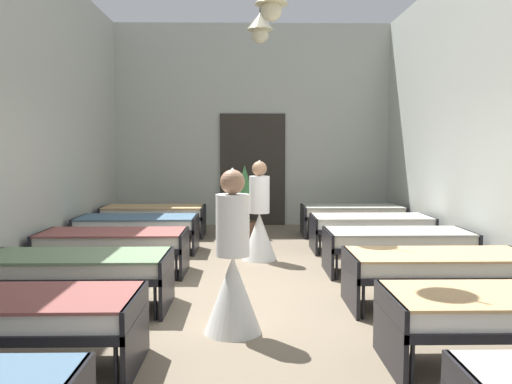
{
  "coord_description": "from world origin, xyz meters",
  "views": [
    {
      "loc": [
        -0.12,
        -6.02,
        1.65
      ],
      "look_at": [
        0.0,
        0.92,
        1.07
      ],
      "focal_mm": 36.47,
      "sensor_mm": 36.0,
      "label": 1
    }
  ],
  "objects": [
    {
      "name": "bed_left_row_3",
      "position": [
        -1.88,
        0.75,
        0.44
      ],
      "size": [
        1.9,
        0.84,
        0.57
      ],
      "color": "black",
      "rests_on": "ground"
    },
    {
      "name": "nurse_near_aisle",
      "position": [
        0.06,
        1.62,
        0.53
      ],
      "size": [
        0.52,
        0.52,
        1.49
      ],
      "rotation": [
        0.0,
        0.0,
        0.58
      ],
      "color": "white",
      "rests_on": "ground"
    },
    {
      "name": "bed_right_row_4",
      "position": [
        1.88,
        2.25,
        0.44
      ],
      "size": [
        1.9,
        0.84,
        0.57
      ],
      "color": "black",
      "rests_on": "ground"
    },
    {
      "name": "bed_left_row_5",
      "position": [
        -1.88,
        3.75,
        0.44
      ],
      "size": [
        1.9,
        0.84,
        0.57
      ],
      "color": "black",
      "rests_on": "ground"
    },
    {
      "name": "bed_left_row_4",
      "position": [
        -1.88,
        2.25,
        0.44
      ],
      "size": [
        1.9,
        0.84,
        0.57
      ],
      "color": "black",
      "rests_on": "ground"
    },
    {
      "name": "potted_plant",
      "position": [
        -0.16,
        3.73,
        0.75
      ],
      "size": [
        0.47,
        0.47,
        1.35
      ],
      "color": "brown",
      "rests_on": "ground"
    },
    {
      "name": "bed_left_row_1",
      "position": [
        -1.88,
        -2.25,
        0.44
      ],
      "size": [
        1.9,
        0.84,
        0.57
      ],
      "color": "black",
      "rests_on": "ground"
    },
    {
      "name": "bed_right_row_2",
      "position": [
        1.88,
        -0.75,
        0.44
      ],
      "size": [
        1.9,
        0.84,
        0.57
      ],
      "color": "black",
      "rests_on": "ground"
    },
    {
      "name": "room_shell",
      "position": [
        0.0,
        1.24,
        2.16
      ],
      "size": [
        6.26,
        10.59,
        4.3
      ],
      "color": "#B2B7AD",
      "rests_on": "ground"
    },
    {
      "name": "bed_right_row_5",
      "position": [
        1.88,
        3.75,
        0.44
      ],
      "size": [
        1.9,
        0.84,
        0.57
      ],
      "color": "black",
      "rests_on": "ground"
    },
    {
      "name": "bed_right_row_3",
      "position": [
        1.88,
        0.75,
        0.44
      ],
      "size": [
        1.9,
        0.84,
        0.57
      ],
      "color": "black",
      "rests_on": "ground"
    },
    {
      "name": "ground_plane",
      "position": [
        0.0,
        0.0,
        -0.05
      ],
      "size": [
        6.46,
        10.99,
        0.1
      ],
      "primitive_type": "cube",
      "color": "#7A6B56"
    },
    {
      "name": "bed_left_row_2",
      "position": [
        -1.88,
        -0.75,
        0.44
      ],
      "size": [
        1.9,
        0.84,
        0.57
      ],
      "color": "black",
      "rests_on": "ground"
    },
    {
      "name": "nurse_mid_aisle",
      "position": [
        -0.25,
        -1.45,
        0.53
      ],
      "size": [
        0.52,
        0.52,
        1.49
      ],
      "rotation": [
        0.0,
        0.0,
        5.21
      ],
      "color": "white",
      "rests_on": "ground"
    }
  ]
}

